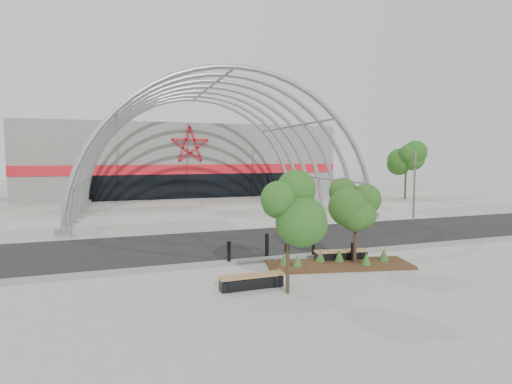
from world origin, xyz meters
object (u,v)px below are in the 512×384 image
(street_tree_0, at_px, (288,210))
(street_tree_1, at_px, (356,199))
(bollard_2, at_px, (267,245))
(signal_pole, at_px, (414,183))
(bench_1, at_px, (341,256))
(bench_0, at_px, (252,282))

(street_tree_0, height_order, street_tree_1, street_tree_0)
(street_tree_0, xyz_separation_m, bollard_2, (1.02, 4.82, -2.25))
(street_tree_0, bearing_deg, signal_pole, 38.07)
(street_tree_1, bearing_deg, street_tree_0, -150.98)
(signal_pole, xyz_separation_m, street_tree_1, (-10.73, -9.31, 0.19))
(signal_pole, relative_size, bollard_2, 4.75)
(street_tree_1, height_order, bollard_2, street_tree_1)
(bench_1, distance_m, bollard_2, 3.31)
(street_tree_1, xyz_separation_m, bench_0, (-4.92, -1.35, -2.54))
(signal_pole, relative_size, street_tree_0, 1.28)
(signal_pole, distance_m, street_tree_0, 18.63)
(signal_pole, bearing_deg, bench_0, -145.76)
(street_tree_0, distance_m, street_tree_1, 4.50)
(bench_0, distance_m, bench_1, 5.18)
(bench_0, bearing_deg, signal_pole, 34.24)
(signal_pole, height_order, bench_1, signal_pole)
(signal_pole, bearing_deg, street_tree_1, -139.07)
(signal_pole, distance_m, bench_1, 14.06)
(signal_pole, xyz_separation_m, bollard_2, (-13.65, -6.67, -2.06))
(bench_1, bearing_deg, signal_pole, 38.01)
(street_tree_0, height_order, bollard_2, street_tree_0)
(street_tree_0, xyz_separation_m, bench_1, (3.74, 2.95, -2.54))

